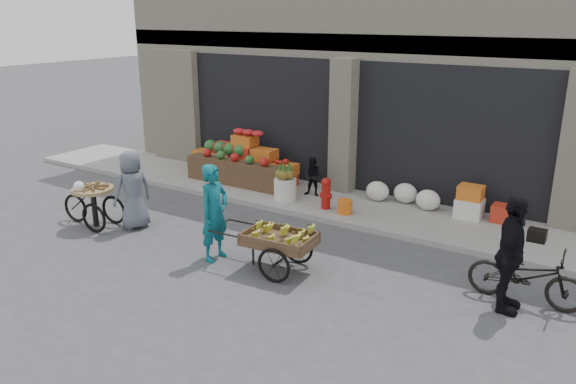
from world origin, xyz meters
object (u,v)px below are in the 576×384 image
Objects in this scene: pineapple_bin at (285,189)px; vendor_woman at (214,213)px; seated_person at (313,177)px; vendor_grey at (133,190)px; fire_hydrant at (326,192)px; bicycle at (526,276)px; cyclist at (510,255)px; banana_cart at (277,237)px; orange_bucket at (345,207)px; tricycle_cart at (93,200)px.

pineapple_bin is 3.30m from vendor_woman.
vendor_grey reaches higher than seated_person.
fire_hydrant is 0.43× the size of vendor_grey.
vendor_woman is (0.58, -3.21, 0.51)m from pineapple_bin.
cyclist is (-0.20, -0.40, 0.45)m from bicycle.
seated_person reaches higher than banana_cart.
banana_cart is 3.70m from cyclist.
orange_bucket is at bearing 145.75° from vendor_grey.
vendor_grey is at bearing -132.33° from seated_person.
orange_bucket is at bearing 31.37° from tricycle_cart.
bicycle is 0.63m from cyclist.
seated_person is at bearing 62.11° from bicycle.
cyclist is at bearing -23.28° from pineapple_bin.
vendor_woman is at bearing -99.33° from fire_hydrant.
seated_person is 3.89m from banana_cart.
tricycle_cart is at bearing 97.51° from bicycle.
fire_hydrant is 3.06m from banana_cart.
banana_cart is 1.19× the size of vendor_woman.
cyclist reaches higher than vendor_grey.
bicycle is at bearing -22.60° from fire_hydrant.
seated_person is 0.53× the size of vendor_woman.
fire_hydrant reaches higher than pineapple_bin.
bicycle is (5.62, -1.93, 0.08)m from pineapple_bin.
seated_person reaches higher than pineapple_bin.
banana_cart is at bearing -79.03° from seated_person.
fire_hydrant is 0.55m from orange_bucket.
bicycle is at bearing -35.88° from seated_person.
seated_person reaches higher than orange_bucket.
vendor_woman reaches higher than tricycle_cart.
orange_bucket is at bearing 89.37° from banana_cart.
vendor_woman is 4.91m from cyclist.
fire_hydrant is at bearing -2.60° from pineapple_bin.
fire_hydrant is at bearing -52.88° from seated_person.
pineapple_bin is 0.36× the size of tricycle_cart.
banana_cart is at bearing 98.93° from cyclist.
pineapple_bin is at bearing -133.69° from seated_person.
tricycle_cart is (-2.99, -3.91, -0.02)m from seated_person.
vendor_grey is (-2.23, -3.52, 0.23)m from seated_person.
pineapple_bin is at bearing 64.71° from cyclist.
orange_bucket is 0.18× the size of cyclist.
bicycle is (5.03, 1.28, -0.43)m from vendor_woman.
vendor_grey is at bearing -135.58° from fire_hydrant.
banana_cart is at bearing -59.41° from pineapple_bin.
fire_hydrant is (1.10, -0.05, 0.13)m from pineapple_bin.
fire_hydrant is at bearing 174.29° from orange_bucket.
pineapple_bin is at bearing 164.28° from vendor_grey.
bicycle is (3.82, 1.10, -0.17)m from banana_cart.
vendor_woman reaches higher than fire_hydrant.
vendor_woman is at bearing -108.14° from orange_bucket.
tricycle_cart is at bearing 179.23° from banana_cart.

